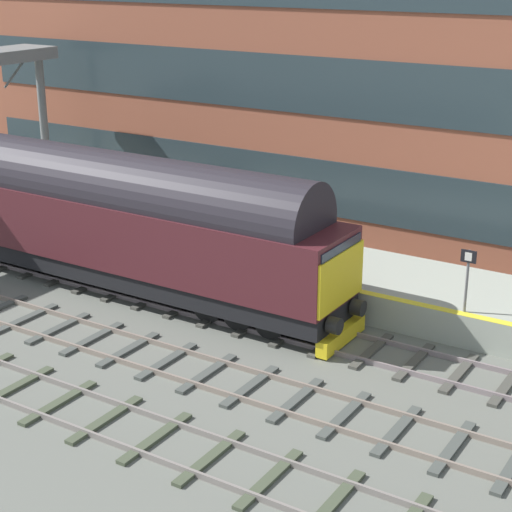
# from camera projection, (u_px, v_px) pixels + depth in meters

# --- Properties ---
(ground_plane) EXTENTS (140.00, 140.00, 0.00)m
(ground_plane) POSITION_uv_depth(u_px,v_px,m) (257.00, 323.00, 25.88)
(ground_plane) COLOR #62645C
(ground_plane) RESTS_ON ground
(track_main) EXTENTS (2.50, 60.00, 0.15)m
(track_main) POSITION_uv_depth(u_px,v_px,m) (257.00, 321.00, 25.86)
(track_main) COLOR gray
(track_main) RESTS_ON ground
(track_adjacent_west) EXTENTS (2.50, 60.00, 0.15)m
(track_adjacent_west) POSITION_uv_depth(u_px,v_px,m) (187.00, 367.00, 23.00)
(track_adjacent_west) COLOR gray
(track_adjacent_west) RESTS_ON ground
(track_adjacent_far_west) EXTENTS (2.50, 60.00, 0.15)m
(track_adjacent_far_west) POSITION_uv_depth(u_px,v_px,m) (105.00, 419.00, 20.40)
(track_adjacent_far_west) COLOR gray
(track_adjacent_far_west) RESTS_ON ground
(station_platform) EXTENTS (4.00, 44.00, 1.01)m
(station_platform) POSITION_uv_depth(u_px,v_px,m) (314.00, 273.00, 28.59)
(station_platform) COLOR #9EA597
(station_platform) RESTS_ON ground
(diesel_locomotive) EXTENTS (2.74, 20.19, 4.68)m
(diesel_locomotive) POSITION_uv_depth(u_px,v_px,m) (79.00, 210.00, 28.62)
(diesel_locomotive) COLOR black
(diesel_locomotive) RESTS_ON ground
(platform_number_sign) EXTENTS (0.10, 0.44, 1.85)m
(platform_number_sign) POSITION_uv_depth(u_px,v_px,m) (468.00, 271.00, 23.74)
(platform_number_sign) COLOR slate
(platform_number_sign) RESTS_ON station_platform
(waiting_passenger) EXTENTS (0.35, 0.51, 1.64)m
(waiting_passenger) POSITION_uv_depth(u_px,v_px,m) (167.00, 210.00, 30.34)
(waiting_passenger) COLOR #243240
(waiting_passenger) RESTS_ON station_platform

